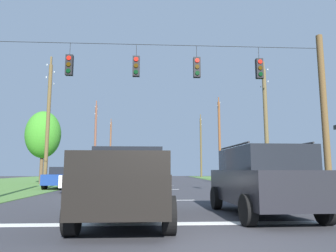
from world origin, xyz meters
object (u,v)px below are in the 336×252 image
(utility_pole_distant_right, at_px, (95,140))
(utility_pole_near_left, at_px, (201,146))
(distant_car_oncoming, at_px, (66,177))
(distant_car_crossing_white, at_px, (100,179))
(utility_pole_far_right, at_px, (220,139))
(pickup_truck, at_px, (128,184))
(tree_roadside_right, at_px, (43,135))
(utility_pole_mid_right, at_px, (266,124))
(overhead_signal_span, at_px, (163,104))
(utility_pole_far_left, at_px, (48,121))
(utility_pole_distant_left, at_px, (110,149))
(suv_black, at_px, (261,179))

(utility_pole_distant_right, bearing_deg, utility_pole_near_left, 44.38)
(distant_car_oncoming, bearing_deg, distant_car_crossing_white, -52.67)
(utility_pole_far_right, height_order, utility_pole_distant_right, utility_pole_far_right)
(pickup_truck, xyz_separation_m, utility_pole_far_right, (9.47, 30.97, 4.22))
(utility_pole_distant_right, bearing_deg, pickup_truck, -78.38)
(pickup_truck, relative_size, tree_roadside_right, 0.78)
(utility_pole_near_left, height_order, tree_roadside_right, utility_pole_near_left)
(utility_pole_mid_right, relative_size, utility_pole_far_right, 0.90)
(distant_car_crossing_white, distance_m, utility_pole_near_left, 38.03)
(overhead_signal_span, relative_size, utility_pole_far_left, 1.63)
(utility_pole_far_right, xyz_separation_m, utility_pole_distant_left, (-15.83, 15.05, -0.27))
(distant_car_oncoming, xyz_separation_m, utility_pole_far_right, (14.86, 16.78, 4.40))
(utility_pole_distant_right, bearing_deg, utility_pole_far_right, 1.32)
(distant_car_crossing_white, bearing_deg, tree_roadside_right, 122.69)
(distant_car_oncoming, distance_m, tree_roadside_right, 9.33)
(tree_roadside_right, bearing_deg, utility_pole_far_right, 26.21)
(suv_black, distance_m, utility_pole_distant_right, 31.97)
(suv_black, bearing_deg, utility_pole_mid_right, 68.42)
(utility_pole_far_right, relative_size, tree_roadside_right, 1.56)
(distant_car_oncoming, distance_m, utility_pole_far_left, 4.22)
(utility_pole_far_right, distance_m, utility_pole_distant_left, 21.84)
(distant_car_crossing_white, bearing_deg, utility_pole_far_right, 60.31)
(distant_car_crossing_white, xyz_separation_m, utility_pole_distant_right, (-3.94, 20.39, 4.20))
(pickup_truck, distance_m, utility_pole_far_left, 15.64)
(pickup_truck, xyz_separation_m, utility_pole_mid_right, (9.37, 14.41, 3.80))
(pickup_truck, distance_m, utility_pole_distant_left, 46.62)
(suv_black, xyz_separation_m, distant_car_crossing_white, (-6.25, 9.66, -0.27))
(utility_pole_far_left, xyz_separation_m, tree_roadside_right, (-2.97, 7.93, -0.14))
(pickup_truck, distance_m, suv_black, 3.93)
(utility_pole_near_left, bearing_deg, tree_roadside_right, -127.98)
(utility_pole_far_left, relative_size, utility_pole_distant_left, 0.93)
(suv_black, distance_m, utility_pole_far_left, 17.21)
(utility_pole_distant_right, bearing_deg, overhead_signal_span, -73.65)
(overhead_signal_span, xyz_separation_m, utility_pole_far_left, (-7.80, 8.37, 0.48))
(utility_pole_mid_right, bearing_deg, distant_car_crossing_white, -160.36)
(utility_pole_far_left, bearing_deg, utility_pole_mid_right, 2.75)
(distant_car_oncoming, bearing_deg, suv_black, -55.76)
(utility_pole_far_right, bearing_deg, pickup_truck, -107.01)
(overhead_signal_span, distance_m, distant_car_oncoming, 11.59)
(overhead_signal_span, distance_m, suv_black, 6.34)
(utility_pole_near_left, relative_size, utility_pole_distant_right, 1.11)
(pickup_truck, xyz_separation_m, tree_roadside_right, (-9.63, 21.56, 3.66))
(utility_pole_far_left, bearing_deg, utility_pole_far_right, 47.05)
(utility_pole_far_right, bearing_deg, utility_pole_near_left, 89.93)
(utility_pole_distant_left, bearing_deg, tree_roadside_right, -97.63)
(distant_car_crossing_white, distance_m, utility_pole_distant_right, 21.18)
(distant_car_crossing_white, bearing_deg, utility_pole_distant_left, 96.38)
(utility_pole_mid_right, xyz_separation_m, utility_pole_distant_left, (-15.73, 31.61, 0.15))
(utility_pole_mid_right, distance_m, utility_pole_distant_right, 22.54)
(suv_black, xyz_separation_m, utility_pole_near_left, (5.60, 45.49, 4.40))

